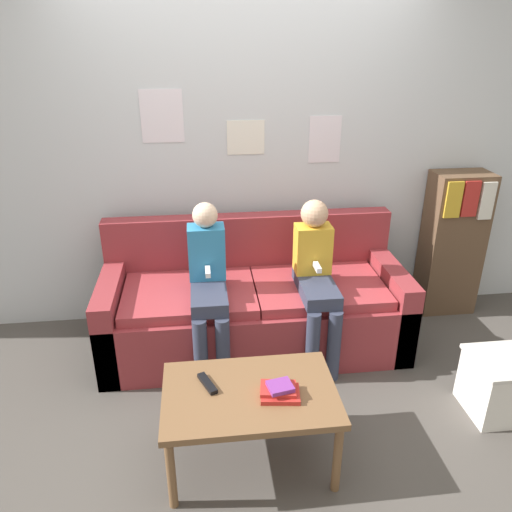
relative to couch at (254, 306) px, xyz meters
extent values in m
plane|color=#4C4742|center=(0.00, -0.53, -0.30)|extent=(10.00, 10.00, 0.00)
cube|color=silver|center=(0.00, 0.51, 1.00)|extent=(8.00, 0.06, 2.60)
cube|color=silver|center=(-0.58, 0.47, 1.27)|extent=(0.29, 0.00, 0.36)
cube|color=white|center=(0.00, 0.47, 1.11)|extent=(0.27, 0.00, 0.24)
cube|color=silver|center=(0.58, 0.47, 1.08)|extent=(0.23, 0.00, 0.34)
cube|color=maroon|center=(0.00, -0.04, -0.08)|extent=(2.10, 0.83, 0.43)
cube|color=maroon|center=(0.00, 0.31, 0.36)|extent=(2.10, 0.14, 0.45)
cube|color=maroon|center=(-0.98, -0.04, 0.00)|extent=(0.14, 0.83, 0.59)
cube|color=maroon|center=(0.98, -0.04, 0.00)|extent=(0.14, 0.83, 0.59)
cube|color=#A1343A|center=(-0.45, -0.07, 0.17)|extent=(0.89, 0.67, 0.07)
cube|color=#A1343A|center=(0.45, -0.07, 0.17)|extent=(0.89, 0.67, 0.07)
cube|color=brown|center=(-0.15, -1.09, 0.13)|extent=(0.88, 0.58, 0.04)
cylinder|color=brown|center=(-0.55, -1.34, -0.09)|extent=(0.04, 0.04, 0.41)
cylinder|color=brown|center=(0.25, -1.34, -0.09)|extent=(0.04, 0.04, 0.41)
cylinder|color=brown|center=(-0.55, -0.84, -0.09)|extent=(0.04, 0.04, 0.41)
cylinder|color=brown|center=(0.25, -0.84, -0.09)|extent=(0.04, 0.04, 0.41)
cylinder|color=#33384C|center=(-0.39, -0.48, -0.05)|extent=(0.09, 0.09, 0.50)
cylinder|color=#33384C|center=(-0.25, -0.48, -0.05)|extent=(0.09, 0.09, 0.50)
cube|color=#33384C|center=(-0.32, -0.22, 0.25)|extent=(0.23, 0.51, 0.09)
cube|color=teal|center=(-0.32, -0.07, 0.48)|extent=(0.24, 0.16, 0.36)
sphere|color=beige|center=(-0.32, -0.07, 0.73)|extent=(0.16, 0.16, 0.16)
cube|color=white|center=(-0.32, -0.22, 0.40)|extent=(0.03, 0.12, 0.03)
cylinder|color=#33384C|center=(0.32, -0.48, -0.05)|extent=(0.09, 0.09, 0.50)
cylinder|color=#33384C|center=(0.46, -0.48, -0.05)|extent=(0.09, 0.09, 0.50)
cube|color=#33384C|center=(0.39, -0.22, 0.25)|extent=(0.23, 0.51, 0.09)
cube|color=gold|center=(0.39, -0.07, 0.46)|extent=(0.24, 0.16, 0.33)
sphere|color=tan|center=(0.39, -0.07, 0.71)|extent=(0.18, 0.18, 0.18)
cube|color=white|center=(0.39, -0.22, 0.39)|extent=(0.03, 0.12, 0.03)
cube|color=black|center=(-0.36, -1.02, 0.16)|extent=(0.10, 0.17, 0.02)
cube|color=red|center=(0.00, -1.14, 0.16)|extent=(0.21, 0.17, 0.02)
cube|color=red|center=(-0.01, -1.13, 0.18)|extent=(0.19, 0.15, 0.02)
cube|color=#7A3389|center=(0.00, -1.14, 0.21)|extent=(0.14, 0.13, 0.02)
cube|color=brown|center=(1.61, 0.32, 0.27)|extent=(0.43, 0.27, 1.14)
cube|color=gold|center=(1.48, 0.17, 0.69)|extent=(0.12, 0.02, 0.27)
cube|color=red|center=(1.61, 0.17, 0.69)|extent=(0.12, 0.02, 0.27)
cube|color=silver|center=(1.74, 0.17, 0.67)|extent=(0.11, 0.02, 0.28)
cube|color=silver|center=(1.39, -0.90, -0.12)|extent=(0.40, 0.35, 0.35)
cube|color=beige|center=(1.39, -0.90, 0.06)|extent=(0.42, 0.37, 0.02)
camera|label=1|loc=(-0.35, -3.09, 1.81)|focal=35.00mm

